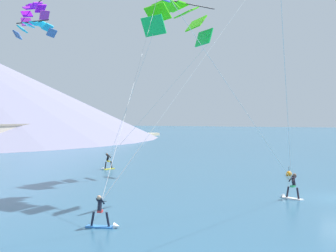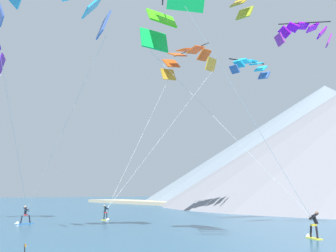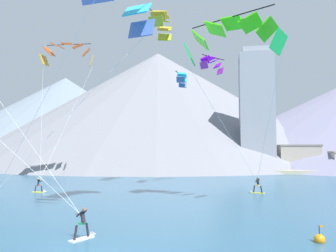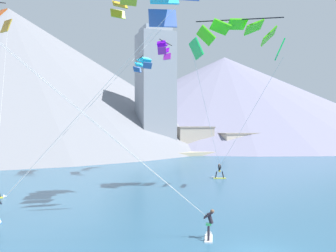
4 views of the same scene
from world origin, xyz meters
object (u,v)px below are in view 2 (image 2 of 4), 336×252
object	(u,v)px
parafoil_kite_distant_mid_solo	(250,66)
parafoil_kite_near_trail	(173,1)
kitesurfer_far_left	(106,216)
kitesurfer_near_trail	(313,230)
parafoil_kite_mid_center	(53,0)
parafoil_kite_distant_high_outer	(303,32)
kitesurfer_mid_center	(23,219)
parafoil_kite_far_left	(187,59)

from	to	relation	value
parafoil_kite_distant_mid_solo	parafoil_kite_near_trail	bearing A→B (deg)	-63.15
kitesurfer_far_left	parafoil_kite_distant_mid_solo	bearing A→B (deg)	22.62
kitesurfer_near_trail	parafoil_kite_distant_mid_solo	xyz separation A→B (m)	(-8.38, 2.71, 12.96)
parafoil_kite_mid_center	parafoil_kite_distant_high_outer	size ratio (longest dim) A/B	3.70
kitesurfer_near_trail	parafoil_kite_near_trail	world-z (taller)	parafoil_kite_near_trail
kitesurfer_mid_center	parafoil_kite_distant_high_outer	world-z (taller)	parafoil_kite_distant_high_outer
kitesurfer_far_left	parafoil_kite_far_left	bearing A→B (deg)	105.55
kitesurfer_far_left	parafoil_kite_distant_high_outer	distance (m)	25.74
parafoil_kite_mid_center	parafoil_kite_far_left	world-z (taller)	parafoil_kite_far_left
kitesurfer_far_left	parafoil_kite_distant_high_outer	xyz separation A→B (m)	(18.47, 8.96, 15.52)
kitesurfer_far_left	parafoil_kite_near_trail	size ratio (longest dim) A/B	0.12
kitesurfer_far_left	parafoil_kite_distant_mid_solo	distance (m)	20.79
parafoil_kite_far_left	parafoil_kite_near_trail	bearing A→B (deg)	-36.12
parafoil_kite_far_left	kitesurfer_near_trail	bearing A→B (deg)	-18.34
parafoil_kite_far_left	kitesurfer_far_left	bearing A→B (deg)	-74.45
parafoil_kite_far_left	parafoil_kite_distant_high_outer	xyz separation A→B (m)	(21.92, -3.43, -3.55)
kitesurfer_mid_center	parafoil_kite_far_left	xyz separation A→B (m)	(-4.16, 20.88, 19.02)
parafoil_kite_near_trail	parafoil_kite_far_left	xyz separation A→B (m)	(-24.22, 17.68, 4.90)
kitesurfer_far_left	parafoil_kite_near_trail	xyz separation A→B (m)	(20.78, -5.28, 14.17)
parafoil_kite_distant_mid_solo	kitesurfer_near_trail	bearing A→B (deg)	-17.92
parafoil_kite_near_trail	parafoil_kite_distant_high_outer	world-z (taller)	parafoil_kite_distant_high_outer
kitesurfer_mid_center	parafoil_kite_distant_mid_solo	world-z (taller)	parafoil_kite_distant_mid_solo
kitesurfer_far_left	parafoil_kite_mid_center	bearing A→B (deg)	-39.28
parafoil_kite_mid_center	parafoil_kite_near_trail	bearing A→B (deg)	30.10
parafoil_kite_near_trail	parafoil_kite_distant_mid_solo	size ratio (longest dim) A/B	3.55
kitesurfer_far_left	parafoil_kite_far_left	size ratio (longest dim) A/B	0.09
parafoil_kite_far_left	parafoil_kite_distant_high_outer	size ratio (longest dim) A/B	4.40
parafoil_kite_near_trail	parafoil_kite_distant_high_outer	size ratio (longest dim) A/B	3.27
kitesurfer_mid_center	parafoil_kite_mid_center	distance (m)	19.95
kitesurfer_near_trail	kitesurfer_far_left	size ratio (longest dim) A/B	1.00
kitesurfer_near_trail	parafoil_kite_mid_center	bearing A→B (deg)	-128.67
kitesurfer_far_left	parafoil_kite_mid_center	world-z (taller)	parafoil_kite_mid_center
parafoil_kite_near_trail	parafoil_kite_distant_high_outer	distance (m)	14.49
parafoil_kite_mid_center	kitesurfer_near_trail	bearing A→B (deg)	51.33
kitesurfer_mid_center	parafoil_kite_distant_high_outer	distance (m)	29.31
kitesurfer_mid_center	parafoil_kite_distant_mid_solo	bearing A→B (deg)	45.94
parafoil_kite_mid_center	kitesurfer_mid_center	bearing A→B (deg)	171.93
kitesurfer_far_left	parafoil_kite_near_trail	distance (m)	25.70
parafoil_kite_near_trail	kitesurfer_far_left	bearing A→B (deg)	165.73
parafoil_kite_far_left	parafoil_kite_distant_high_outer	world-z (taller)	parafoil_kite_far_left
parafoil_kite_near_trail	parafoil_kite_far_left	distance (m)	30.39
kitesurfer_mid_center	parafoil_kite_near_trail	xyz separation A→B (m)	(20.06, 3.20, 14.12)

